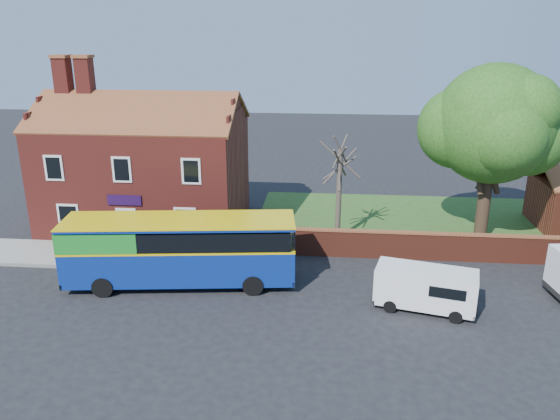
# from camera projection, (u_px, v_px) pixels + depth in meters

# --- Properties ---
(ground) EXTENTS (120.00, 120.00, 0.00)m
(ground) POSITION_uv_depth(u_px,v_px,m) (221.00, 313.00, 24.56)
(ground) COLOR black
(ground) RESTS_ON ground
(pavement) EXTENTS (18.00, 3.50, 0.12)m
(pavement) POSITION_uv_depth(u_px,v_px,m) (118.00, 256.00, 30.59)
(pavement) COLOR gray
(pavement) RESTS_ON ground
(kerb) EXTENTS (18.00, 0.15, 0.14)m
(kerb) POSITION_uv_depth(u_px,v_px,m) (106.00, 269.00, 28.94)
(kerb) COLOR slate
(kerb) RESTS_ON ground
(grass_strip) EXTENTS (26.00, 12.00, 0.04)m
(grass_strip) POSITION_uv_depth(u_px,v_px,m) (455.00, 224.00, 35.66)
(grass_strip) COLOR #426B28
(grass_strip) RESTS_ON ground
(shop_building) EXTENTS (12.30, 8.13, 10.50)m
(shop_building) POSITION_uv_depth(u_px,v_px,m) (146.00, 172.00, 34.94)
(shop_building) COLOR maroon
(shop_building) RESTS_ON ground
(boundary_wall) EXTENTS (22.00, 0.38, 1.60)m
(boundary_wall) POSITION_uv_depth(u_px,v_px,m) (480.00, 248.00, 29.75)
(boundary_wall) COLOR maroon
(boundary_wall) RESTS_ON ground
(bus) EXTENTS (11.47, 4.17, 3.41)m
(bus) POSITION_uv_depth(u_px,v_px,m) (173.00, 248.00, 26.80)
(bus) COLOR navy
(bus) RESTS_ON ground
(van_near) EXTENTS (4.73, 2.78, 1.95)m
(van_near) POSITION_uv_depth(u_px,v_px,m) (426.00, 287.00, 24.61)
(van_near) COLOR white
(van_near) RESTS_ON ground
(large_tree) EXTENTS (8.56, 6.77, 10.44)m
(large_tree) POSITION_uv_depth(u_px,v_px,m) (494.00, 127.00, 30.96)
(large_tree) COLOR black
(large_tree) RESTS_ON ground
(bare_tree) EXTENTS (2.28, 2.72, 6.08)m
(bare_tree) POSITION_uv_depth(u_px,v_px,m) (339.00, 190.00, 32.05)
(bare_tree) COLOR #4C4238
(bare_tree) RESTS_ON ground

